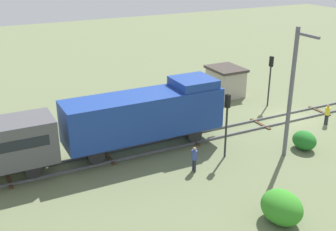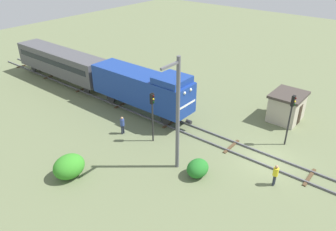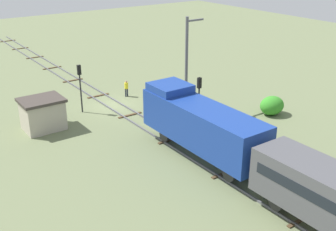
{
  "view_description": "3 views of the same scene",
  "coord_description": "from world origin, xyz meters",
  "px_view_note": "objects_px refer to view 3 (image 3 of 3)",
  "views": [
    {
      "loc": [
        -24.57,
        24.12,
        13.28
      ],
      "look_at": [
        1.15,
        11.04,
        1.78
      ],
      "focal_mm": 45.0,
      "sensor_mm": 36.0,
      "label": 1
    },
    {
      "loc": [
        -21.26,
        -7.04,
        15.38
      ],
      "look_at": [
        -1.16,
        9.14,
        1.5
      ],
      "focal_mm": 35.0,
      "sensor_mm": 36.0,
      "label": 2
    },
    {
      "loc": [
        17.89,
        34.53,
        14.75
      ],
      "look_at": [
        -0.85,
        8.12,
        1.44
      ],
      "focal_mm": 45.0,
      "sensor_mm": 36.0,
      "label": 3
    }
  ],
  "objects_px": {
    "traffic_signal_near": "(80,80)",
    "traffic_signal_mid": "(199,93)",
    "catenary_mast": "(187,63)",
    "worker_near_track": "(126,87)",
    "relay_hut": "(43,114)",
    "locomotive": "(200,123)",
    "worker_by_signal": "(229,126)"
  },
  "relations": [
    {
      "from": "worker_by_signal",
      "to": "traffic_signal_mid",
      "type": "bearing_deg",
      "value": -73.66
    },
    {
      "from": "worker_by_signal",
      "to": "catenary_mast",
      "type": "xyz_separation_m",
      "value": [
        -0.86,
        -6.73,
        3.66
      ]
    },
    {
      "from": "traffic_signal_near",
      "to": "worker_near_track",
      "type": "bearing_deg",
      "value": -166.24
    },
    {
      "from": "traffic_signal_mid",
      "to": "catenary_mast",
      "type": "xyz_separation_m",
      "value": [
        -1.66,
        -3.82,
        1.54
      ]
    },
    {
      "from": "worker_by_signal",
      "to": "worker_near_track",
      "type": "bearing_deg",
      "value": -81.39
    },
    {
      "from": "traffic_signal_mid",
      "to": "worker_by_signal",
      "type": "xyz_separation_m",
      "value": [
        -0.8,
        2.91,
        -2.11
      ]
    },
    {
      "from": "catenary_mast",
      "to": "worker_near_track",
      "type": "bearing_deg",
      "value": -68.24
    },
    {
      "from": "locomotive",
      "to": "relay_hut",
      "type": "distance_m",
      "value": 13.95
    },
    {
      "from": "locomotive",
      "to": "traffic_signal_mid",
      "type": "height_order",
      "value": "locomotive"
    },
    {
      "from": "worker_near_track",
      "to": "locomotive",
      "type": "bearing_deg",
      "value": 21.65
    },
    {
      "from": "traffic_signal_mid",
      "to": "worker_by_signal",
      "type": "relative_size",
      "value": 2.64
    },
    {
      "from": "traffic_signal_mid",
      "to": "catenary_mast",
      "type": "height_order",
      "value": "catenary_mast"
    },
    {
      "from": "traffic_signal_near",
      "to": "catenary_mast",
      "type": "distance_m",
      "value": 9.92
    },
    {
      "from": "traffic_signal_near",
      "to": "relay_hut",
      "type": "relative_size",
      "value": 1.3
    },
    {
      "from": "locomotive",
      "to": "catenary_mast",
      "type": "height_order",
      "value": "catenary_mast"
    },
    {
      "from": "traffic_signal_mid",
      "to": "worker_near_track",
      "type": "height_order",
      "value": "traffic_signal_mid"
    },
    {
      "from": "traffic_signal_near",
      "to": "traffic_signal_mid",
      "type": "distance_m",
      "value": 11.25
    },
    {
      "from": "traffic_signal_near",
      "to": "relay_hut",
      "type": "bearing_deg",
      "value": 21.69
    },
    {
      "from": "locomotive",
      "to": "worker_by_signal",
      "type": "height_order",
      "value": "locomotive"
    },
    {
      "from": "traffic_signal_near",
      "to": "worker_by_signal",
      "type": "bearing_deg",
      "value": 121.63
    },
    {
      "from": "traffic_signal_near",
      "to": "relay_hut",
      "type": "distance_m",
      "value": 4.95
    },
    {
      "from": "traffic_signal_near",
      "to": "traffic_signal_mid",
      "type": "xyz_separation_m",
      "value": [
        -6.6,
        9.11,
        -0.04
      ]
    },
    {
      "from": "worker_near_track",
      "to": "catenary_mast",
      "type": "relative_size",
      "value": 0.19
    },
    {
      "from": "worker_near_track",
      "to": "relay_hut",
      "type": "relative_size",
      "value": 0.49
    },
    {
      "from": "relay_hut",
      "to": "catenary_mast",
      "type": "bearing_deg",
      "value": 164.12
    },
    {
      "from": "locomotive",
      "to": "worker_near_track",
      "type": "height_order",
      "value": "locomotive"
    },
    {
      "from": "worker_near_track",
      "to": "relay_hut",
      "type": "distance_m",
      "value": 10.38
    },
    {
      "from": "traffic_signal_near",
      "to": "traffic_signal_mid",
      "type": "relative_size",
      "value": 1.02
    },
    {
      "from": "traffic_signal_mid",
      "to": "traffic_signal_near",
      "type": "bearing_deg",
      "value": -54.07
    },
    {
      "from": "locomotive",
      "to": "worker_near_track",
      "type": "bearing_deg",
      "value": -99.23
    },
    {
      "from": "worker_by_signal",
      "to": "relay_hut",
      "type": "bearing_deg",
      "value": -40.42
    },
    {
      "from": "locomotive",
      "to": "worker_near_track",
      "type": "distance_m",
      "value": 15.06
    }
  ]
}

